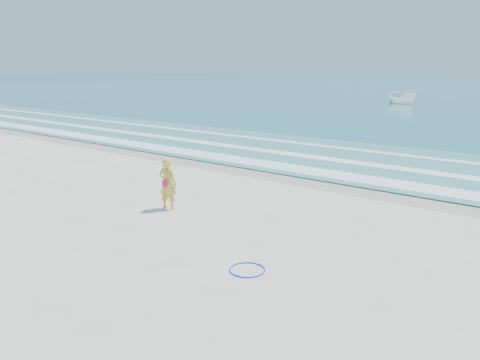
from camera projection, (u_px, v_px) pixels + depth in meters
The scene contains 9 objects.
ground at pixel (131, 242), 12.31m from camera, with size 400.00×400.00×0.00m, color silver.
wet_sand at pixel (305, 179), 19.20m from camera, with size 400.00×2.40×0.00m, color #B2A893.
shallow at pixel (356, 159), 23.01m from camera, with size 400.00×10.00×0.01m, color #59B7AD.
foam_near at pixel (320, 172), 20.18m from camera, with size 400.00×1.40×0.01m, color white.
foam_mid at pixel (349, 162), 22.40m from camera, with size 400.00×0.90×0.01m, color white.
foam_far at pixel (376, 152), 24.93m from camera, with size 400.00×0.60×0.01m, color white.
hoop at pixel (247, 270), 10.62m from camera, with size 0.83×0.83×0.03m, color #0D2BEC.
boat at pixel (403, 97), 56.20m from camera, with size 1.61×4.29×1.66m, color white.
woman at pixel (168, 184), 15.00m from camera, with size 0.70×0.55×1.68m.
Camera 1 is at (9.38, -7.35, 4.52)m, focal length 35.00 mm.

